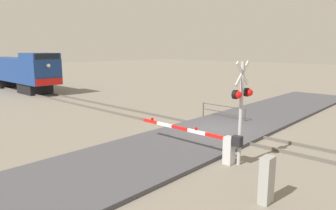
{
  "coord_description": "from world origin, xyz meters",
  "views": [
    {
      "loc": [
        -13.61,
        -9.07,
        4.55
      ],
      "look_at": [
        -0.97,
        2.57,
        1.34
      ],
      "focal_mm": 32.83,
      "sensor_mm": 36.0,
      "label": 1
    }
  ],
  "objects_px": {
    "locomotive": "(19,71)",
    "crossing_gate": "(215,142)",
    "utility_cabinet": "(267,180)",
    "crossing_signal": "(242,102)",
    "guard_railing": "(223,110)"
  },
  "relations": [
    {
      "from": "locomotive",
      "to": "crossing_gate",
      "type": "relative_size",
      "value": 2.66
    },
    {
      "from": "crossing_signal",
      "to": "guard_railing",
      "type": "distance_m",
      "value": 7.94
    },
    {
      "from": "locomotive",
      "to": "crossing_signal",
      "type": "height_order",
      "value": "same"
    },
    {
      "from": "utility_cabinet",
      "to": "crossing_gate",
      "type": "bearing_deg",
      "value": 57.96
    },
    {
      "from": "crossing_gate",
      "to": "utility_cabinet",
      "type": "xyz_separation_m",
      "value": [
        -1.97,
        -3.15,
        -0.04
      ]
    },
    {
      "from": "guard_railing",
      "to": "utility_cabinet",
      "type": "bearing_deg",
      "value": -140.59
    },
    {
      "from": "crossing_signal",
      "to": "utility_cabinet",
      "type": "bearing_deg",
      "value": -135.66
    },
    {
      "from": "crossing_signal",
      "to": "guard_railing",
      "type": "height_order",
      "value": "crossing_signal"
    },
    {
      "from": "locomotive",
      "to": "crossing_gate",
      "type": "xyz_separation_m",
      "value": [
        -3.44,
        -27.82,
        -1.34
      ]
    },
    {
      "from": "crossing_gate",
      "to": "guard_railing",
      "type": "height_order",
      "value": "crossing_gate"
    },
    {
      "from": "crossing_gate",
      "to": "locomotive",
      "type": "bearing_deg",
      "value": 82.95
    },
    {
      "from": "utility_cabinet",
      "to": "crossing_signal",
      "type": "bearing_deg",
      "value": 44.34
    },
    {
      "from": "crossing_gate",
      "to": "utility_cabinet",
      "type": "distance_m",
      "value": 3.72
    },
    {
      "from": "locomotive",
      "to": "guard_railing",
      "type": "relative_size",
      "value": 4.55
    },
    {
      "from": "crossing_signal",
      "to": "crossing_gate",
      "type": "bearing_deg",
      "value": 101.69
    }
  ]
}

